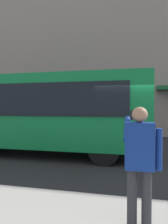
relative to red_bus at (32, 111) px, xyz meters
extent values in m
plane|color=#232326|center=(-3.99, 0.20, -1.68)|extent=(60.00, 60.00, 0.00)
cube|color=gray|center=(-3.99, -6.60, 4.32)|extent=(28.00, 0.80, 12.00)
cube|color=#0F7238|center=(-0.02, -0.01, 0.02)|extent=(9.00, 2.50, 2.60)
cube|color=black|center=(-0.02, 1.25, 0.42)|extent=(7.60, 0.06, 1.10)
cylinder|color=black|center=(-3.02, -1.11, -1.18)|extent=(1.00, 0.28, 1.00)
cylinder|color=black|center=(-3.02, 1.09, -1.18)|extent=(1.00, 0.28, 1.00)
cylinder|color=#2D2D33|center=(-4.13, 4.69, -1.12)|extent=(0.14, 0.14, 0.82)
cylinder|color=#2D2D33|center=(-3.93, 4.69, -1.12)|extent=(0.14, 0.14, 0.82)
cube|color=navy|center=(-4.03, 4.69, -0.38)|extent=(0.40, 0.24, 0.66)
sphere|color=#A87A5B|center=(-4.03, 4.69, 0.06)|extent=(0.22, 0.22, 0.22)
cylinder|color=navy|center=(-4.29, 4.69, -0.42)|extent=(0.09, 0.09, 0.58)
cylinder|color=navy|center=(-3.85, 4.53, -0.16)|extent=(0.09, 0.48, 0.37)
cube|color=black|center=(-3.93, 4.39, 0.04)|extent=(0.07, 0.01, 0.14)
camera|label=1|loc=(-3.95, 7.78, 0.16)|focal=34.24mm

